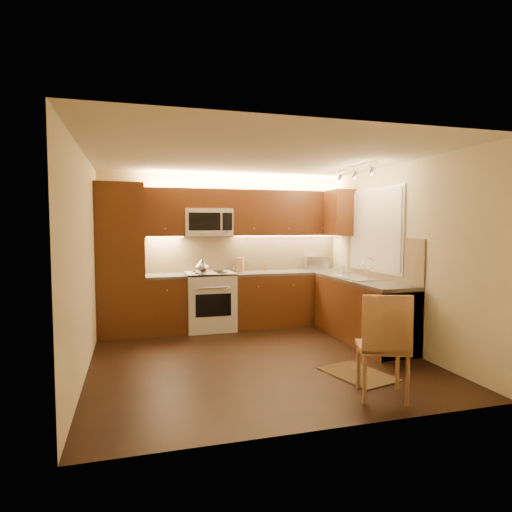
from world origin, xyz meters
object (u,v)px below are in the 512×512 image
object	(u,v)px
toaster_oven	(316,263)
soap_bottle	(343,268)
stove	(210,301)
microwave	(208,222)
dining_chair	(382,345)
knife_block	(240,264)
sink	(357,273)
kettle	(202,266)

from	to	relation	value
toaster_oven	soap_bottle	world-z (taller)	toaster_oven
stove	microwave	xyz separation A→B (m)	(0.00, 0.14, 1.26)
stove	dining_chair	bearing A→B (deg)	-70.40
knife_block	toaster_oven	bearing A→B (deg)	21.89
microwave	soap_bottle	bearing A→B (deg)	-15.88
soap_bottle	toaster_oven	bearing A→B (deg)	99.57
stove	sink	bearing A→B (deg)	-29.36
microwave	toaster_oven	bearing A→B (deg)	0.68
kettle	toaster_oven	size ratio (longest dim) A/B	0.62
toaster_oven	soap_bottle	size ratio (longest dim) A/B	2.42
sink	knife_block	bearing A→B (deg)	138.05
sink	stove	bearing A→B (deg)	150.64
microwave	dining_chair	size ratio (longest dim) A/B	0.74
microwave	sink	world-z (taller)	microwave
toaster_oven	microwave	bearing A→B (deg)	-171.83
sink	dining_chair	xyz separation A→B (m)	(-0.86, -2.06, -0.46)
knife_block	soap_bottle	world-z (taller)	knife_block
knife_block	soap_bottle	size ratio (longest dim) A/B	1.45
kettle	soap_bottle	distance (m)	2.28
toaster_oven	knife_block	xyz separation A→B (m)	(-1.35, 0.02, 0.00)
microwave	dining_chair	bearing A→B (deg)	-71.13
sink	kettle	distance (m)	2.34
toaster_oven	sink	bearing A→B (deg)	-78.00
dining_chair	soap_bottle	bearing A→B (deg)	91.08
microwave	knife_block	size ratio (longest dim) A/B	3.20
microwave	stove	bearing A→B (deg)	-90.00
microwave	soap_bottle	xyz separation A→B (m)	(2.11, -0.60, -0.74)
kettle	knife_block	xyz separation A→B (m)	(0.70, 0.40, -0.02)
microwave	kettle	distance (m)	0.78
stove	kettle	bearing A→B (deg)	-124.82
dining_chair	sink	bearing A→B (deg)	88.01
kettle	knife_block	world-z (taller)	kettle
microwave	knife_block	distance (m)	0.89
kettle	dining_chair	bearing A→B (deg)	-70.97
stove	microwave	distance (m)	1.27
knife_block	dining_chair	distance (m)	3.46
sink	soap_bottle	bearing A→B (deg)	80.67
microwave	dining_chair	xyz separation A→B (m)	(1.14, -3.32, -1.21)
microwave	toaster_oven	world-z (taller)	microwave
sink	soap_bottle	xyz separation A→B (m)	(0.11, 0.66, 0.01)
kettle	knife_block	size ratio (longest dim) A/B	1.03
microwave	sink	size ratio (longest dim) A/B	0.88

